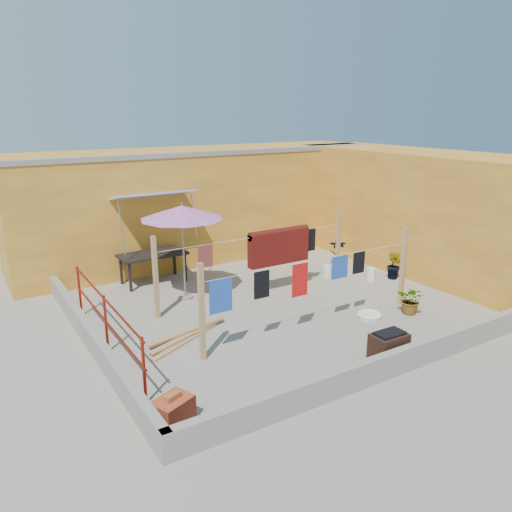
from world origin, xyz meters
The scene contains 21 objects.
ground centered at (0.00, 0.00, 0.00)m, with size 80.00×80.00×0.00m, color #9E998E.
wall_back centered at (0.50, 4.69, 1.61)m, with size 11.00×3.27×3.21m.
wall_right centered at (5.20, 0.00, 1.60)m, with size 2.40×9.00×3.20m, color gold.
parapet_front centered at (0.00, -3.58, 0.22)m, with size 8.30×0.16×0.44m, color gray.
parapet_left centered at (-4.08, 0.00, 0.22)m, with size 0.16×7.30×0.44m, color gray.
red_railing centered at (-3.85, -0.20, 0.72)m, with size 0.05×4.20×1.10m.
clothesline_rig centered at (0.45, 0.50, 1.08)m, with size 5.09×2.35×1.80m.
patio_umbrella centered at (-1.52, 1.54, 2.05)m, with size 2.43×2.43×2.29m.
outdoor_table centered at (-1.74, 3.01, 0.71)m, with size 1.69×0.87×0.78m.
brick_stack centered at (-3.70, -2.89, 0.20)m, with size 0.65×0.57×0.48m.
lumber_pile centered at (-2.41, -0.48, 0.06)m, with size 1.91×0.99×0.12m.
brazier centered at (0.23, -3.20, 0.28)m, with size 0.64×0.43×0.57m.
white_basin centered at (1.36, -1.59, 0.05)m, with size 0.53×0.53×0.09m.
water_jug_a centered at (3.14, 0.18, 0.16)m, with size 0.24×0.24×0.37m.
water_jug_b centered at (2.33, 1.00, 0.16)m, with size 0.23×0.23×0.36m.
green_hose centered at (1.95, 3.01, 0.03)m, with size 0.46×0.46×0.07m.
plant_back_a centered at (2.41, 3.15, 0.39)m, with size 0.71×0.61×0.79m, color #1B5618.
plant_back_b centered at (2.13, 3.20, 0.32)m, with size 0.35×0.35×0.63m, color #1B5618.
plant_right_a centered at (3.02, 1.40, 0.44)m, with size 0.47×0.32×0.89m, color #1B5618.
plant_right_b centered at (3.70, -0.08, 0.38)m, with size 0.42×0.34×0.77m, color #1B5618.
plant_right_c centered at (2.27, -1.92, 0.32)m, with size 0.58×0.50×0.64m, color #1B5618.
Camera 1 is at (-5.94, -8.71, 4.28)m, focal length 35.00 mm.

